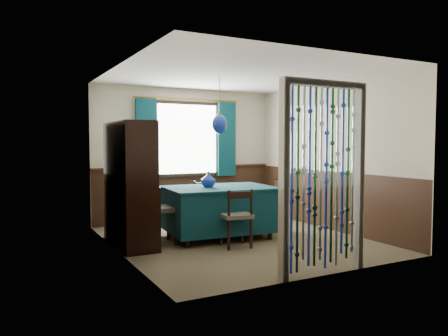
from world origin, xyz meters
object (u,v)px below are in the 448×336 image
dining_table (220,208)px  chair_far (205,204)px  pendant_lamp (219,124)px  bowl_shelf (139,160)px  vase_sideboard (126,176)px  chair_left (157,210)px  sideboard (129,203)px  vase_table (208,180)px  chair_right (270,204)px  chair_near (237,216)px

dining_table → chair_far: chair_far is taller
pendant_lamp → chair_far: bearing=84.4°
dining_table → bowl_shelf: size_ratio=8.83×
chair_far → pendant_lamp: 1.49m
bowl_shelf → vase_sideboard: (0.00, 0.66, -0.26)m
vase_sideboard → pendant_lamp: bearing=-23.4°
chair_left → chair_far: bearing=124.2°
pendant_lamp → sideboard: bearing=171.7°
vase_table → vase_sideboard: 1.26m
chair_right → sideboard: size_ratio=0.49×
dining_table → chair_near: chair_near is taller
chair_right → vase_table: vase_table is taller
chair_right → bowl_shelf: size_ratio=4.46×
chair_left → vase_sideboard: bearing=-143.5°
chair_left → vase_sideboard: (-0.31, 0.51, 0.48)m
vase_table → vase_sideboard: bearing=155.8°
chair_right → sideboard: sideboard is taller
pendant_lamp → vase_sideboard: 1.63m
chair_near → vase_table: size_ratio=3.85×
vase_table → dining_table: bearing=-17.3°
sideboard → vase_table: (1.20, -0.15, 0.29)m
pendant_lamp → chair_near: bearing=-96.3°
chair_near → vase_table: bearing=105.5°
chair_right → vase_table: (-1.09, 0.08, 0.44)m
vase_table → bowl_shelf: (-1.14, -0.15, 0.34)m
sideboard → vase_table: sideboard is taller
chair_far → bowl_shelf: bearing=47.3°
pendant_lamp → vase_sideboard: (-1.31, 0.57, -0.79)m
dining_table → chair_near: 0.67m
chair_right → pendant_lamp: bearing=107.2°
chair_left → pendant_lamp: (1.00, -0.06, 1.27)m
chair_right → pendant_lamp: (-0.93, 0.03, 1.30)m
bowl_shelf → vase_sideboard: bearing=90.0°
chair_far → vase_table: 0.80m
sideboard → bowl_shelf: bearing=-77.9°
chair_left → bowl_shelf: (-0.31, -0.15, 0.74)m
pendant_lamp → dining_table: bearing=63.4°
chair_far → sideboard: (-1.44, -0.46, 0.18)m
pendant_lamp → chair_left: bearing=176.7°
chair_left → chair_right: 1.92m
chair_near → vase_sideboard: (-1.24, 1.24, 0.54)m
chair_far → chair_left: 1.22m
dining_table → pendant_lamp: bearing=-111.8°
dining_table → chair_right: chair_right is taller
chair_near → vase_sideboard: vase_sideboard is taller
vase_table → chair_left: bearing=179.6°
dining_table → vase_sideboard: (-1.31, 0.57, 0.52)m
dining_table → vase_table: bearing=167.5°
chair_right → pendant_lamp: pendant_lamp is taller
dining_table → chair_near: size_ratio=2.08×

